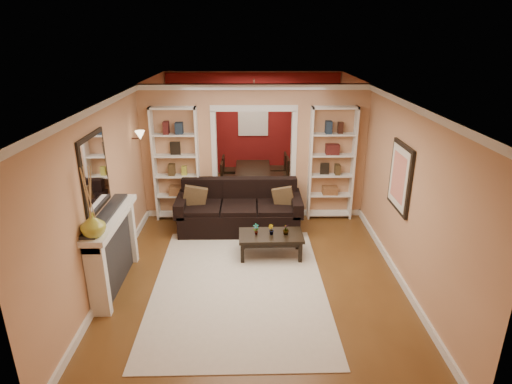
{
  "coord_description": "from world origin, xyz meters",
  "views": [
    {
      "loc": [
        -0.06,
        -7.16,
        3.64
      ],
      "look_at": [
        0.02,
        -0.8,
        1.25
      ],
      "focal_mm": 30.0,
      "sensor_mm": 36.0,
      "label": 1
    }
  ],
  "objects_px": {
    "coffee_table": "(271,245)",
    "fireplace": "(115,251)",
    "sofa": "(239,207)",
    "bookshelf_left": "(176,165)",
    "bookshelf_right": "(331,164)",
    "dining_table": "(254,179)"
  },
  "relations": [
    {
      "from": "sofa",
      "to": "fireplace",
      "type": "distance_m",
      "value": 2.65
    },
    {
      "from": "bookshelf_right",
      "to": "fireplace",
      "type": "relative_size",
      "value": 1.35
    },
    {
      "from": "fireplace",
      "to": "bookshelf_left",
      "type": "bearing_deg",
      "value": 77.95
    },
    {
      "from": "coffee_table",
      "to": "dining_table",
      "type": "distance_m",
      "value": 3.35
    },
    {
      "from": "sofa",
      "to": "bookshelf_left",
      "type": "relative_size",
      "value": 1.04
    },
    {
      "from": "bookshelf_right",
      "to": "dining_table",
      "type": "bearing_deg",
      "value": 132.28
    },
    {
      "from": "coffee_table",
      "to": "fireplace",
      "type": "xyz_separation_m",
      "value": [
        -2.36,
        -0.87,
        0.37
      ]
    },
    {
      "from": "bookshelf_left",
      "to": "dining_table",
      "type": "bearing_deg",
      "value": 47.17
    },
    {
      "from": "bookshelf_left",
      "to": "bookshelf_right",
      "type": "distance_m",
      "value": 3.1
    },
    {
      "from": "bookshelf_right",
      "to": "fireplace",
      "type": "bearing_deg",
      "value": -145.2
    },
    {
      "from": "sofa",
      "to": "coffee_table",
      "type": "bearing_deg",
      "value": -62.32
    },
    {
      "from": "bookshelf_right",
      "to": "sofa",
      "type": "bearing_deg",
      "value": -162.52
    },
    {
      "from": "bookshelf_right",
      "to": "dining_table",
      "type": "distance_m",
      "value": 2.45
    },
    {
      "from": "bookshelf_left",
      "to": "dining_table",
      "type": "relative_size",
      "value": 1.53
    },
    {
      "from": "sofa",
      "to": "dining_table",
      "type": "height_order",
      "value": "sofa"
    },
    {
      "from": "bookshelf_left",
      "to": "dining_table",
      "type": "xyz_separation_m",
      "value": [
        1.56,
        1.69,
        -0.89
      ]
    },
    {
      "from": "fireplace",
      "to": "bookshelf_right",
      "type": "bearing_deg",
      "value": 34.8
    },
    {
      "from": "bookshelf_right",
      "to": "coffee_table",
      "type": "bearing_deg",
      "value": -127.65
    },
    {
      "from": "coffee_table",
      "to": "bookshelf_left",
      "type": "height_order",
      "value": "bookshelf_left"
    },
    {
      "from": "bookshelf_right",
      "to": "fireplace",
      "type": "height_order",
      "value": "bookshelf_right"
    },
    {
      "from": "sofa",
      "to": "coffee_table",
      "type": "xyz_separation_m",
      "value": [
        0.56,
        -1.08,
        -0.26
      ]
    },
    {
      "from": "sofa",
      "to": "coffee_table",
      "type": "relative_size",
      "value": 2.2
    }
  ]
}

